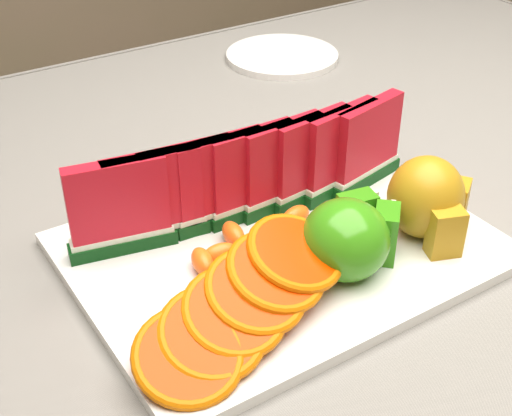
# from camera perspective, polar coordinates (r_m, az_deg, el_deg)

# --- Properties ---
(table) EXTENTS (1.40, 0.90, 0.75)m
(table) POSITION_cam_1_polar(r_m,az_deg,el_deg) (0.86, 2.79, -4.79)
(table) COLOR #503821
(table) RESTS_ON ground
(tablecloth) EXTENTS (1.53, 1.03, 0.20)m
(tablecloth) POSITION_cam_1_polar(r_m,az_deg,el_deg) (0.83, 2.91, -1.38)
(tablecloth) COLOR gray
(tablecloth) RESTS_ON table
(platter) EXTENTS (0.40, 0.30, 0.01)m
(platter) POSITION_cam_1_polar(r_m,az_deg,el_deg) (0.71, 2.05, -3.29)
(platter) COLOR silver
(platter) RESTS_ON tablecloth
(apple_cluster) EXTENTS (0.12, 0.11, 0.08)m
(apple_cluster) POSITION_cam_1_polar(r_m,az_deg,el_deg) (0.67, 7.52, -2.35)
(apple_cluster) COLOR #208C0D
(apple_cluster) RESTS_ON platter
(pear_cluster) EXTENTS (0.09, 0.09, 0.08)m
(pear_cluster) POSITION_cam_1_polar(r_m,az_deg,el_deg) (0.72, 13.64, 0.65)
(pear_cluster) COLOR #9A6803
(pear_cluster) RESTS_ON platter
(side_plate) EXTENTS (0.23, 0.23, 0.01)m
(side_plate) POSITION_cam_1_polar(r_m,az_deg,el_deg) (1.17, 2.10, 12.06)
(side_plate) COLOR silver
(side_plate) RESTS_ON tablecloth
(watermelon_row) EXTENTS (0.39, 0.07, 0.10)m
(watermelon_row) POSITION_cam_1_polar(r_m,az_deg,el_deg) (0.73, -0.29, 2.61)
(watermelon_row) COLOR #0A3F12
(watermelon_row) RESTS_ON platter
(orange_fan_front) EXTENTS (0.24, 0.15, 0.06)m
(orange_fan_front) POSITION_cam_1_polar(r_m,az_deg,el_deg) (0.60, -0.88, -7.45)
(orange_fan_front) COLOR #F36800
(orange_fan_front) RESTS_ON platter
(orange_fan_back) EXTENTS (0.28, 0.09, 0.04)m
(orange_fan_back) POSITION_cam_1_polar(r_m,az_deg,el_deg) (0.77, -3.97, 2.19)
(orange_fan_back) COLOR #F36800
(orange_fan_back) RESTS_ON platter
(tangerine_segments) EXTENTS (0.15, 0.06, 0.02)m
(tangerine_segments) POSITION_cam_1_polar(r_m,az_deg,el_deg) (0.69, -0.50, -2.52)
(tangerine_segments) COLOR #DA4B22
(tangerine_segments) RESTS_ON platter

